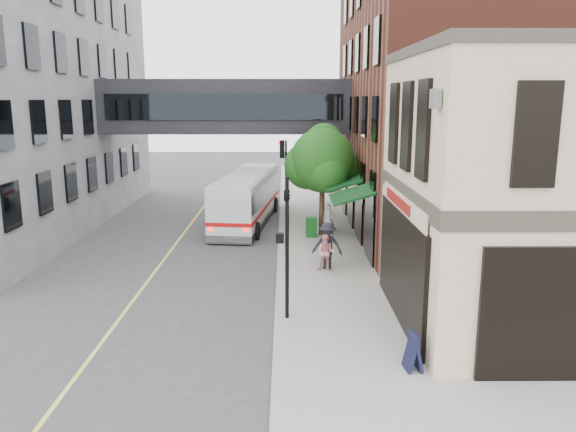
{
  "coord_description": "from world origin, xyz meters",
  "views": [
    {
      "loc": [
        0.34,
        -14.74,
        6.96
      ],
      "look_at": [
        0.44,
        4.51,
        2.91
      ],
      "focal_mm": 35.0,
      "sensor_mm": 36.0,
      "label": 1
    }
  ],
  "objects_px": {
    "bus": "(247,196)",
    "pedestrian_a": "(329,220)",
    "pedestrian_b": "(326,253)",
    "sandwich_board": "(413,351)",
    "newspaper_box": "(311,227)",
    "pedestrian_c": "(327,246)"
  },
  "relations": [
    {
      "from": "bus",
      "to": "pedestrian_a",
      "type": "distance_m",
      "value": 5.75
    },
    {
      "from": "pedestrian_b",
      "to": "sandwich_board",
      "type": "xyz_separation_m",
      "value": [
        1.62,
        -8.42,
        -0.25
      ]
    },
    {
      "from": "pedestrian_a",
      "to": "sandwich_board",
      "type": "distance_m",
      "value": 14.27
    },
    {
      "from": "newspaper_box",
      "to": "sandwich_board",
      "type": "height_order",
      "value": "newspaper_box"
    },
    {
      "from": "pedestrian_c",
      "to": "sandwich_board",
      "type": "distance_m",
      "value": 8.86
    },
    {
      "from": "bus",
      "to": "pedestrian_b",
      "type": "relative_size",
      "value": 7.02
    },
    {
      "from": "pedestrian_c",
      "to": "pedestrian_a",
      "type": "bearing_deg",
      "value": 99.89
    },
    {
      "from": "sandwich_board",
      "to": "pedestrian_c",
      "type": "bearing_deg",
      "value": 92.98
    },
    {
      "from": "sandwich_board",
      "to": "pedestrian_a",
      "type": "bearing_deg",
      "value": 87.18
    },
    {
      "from": "pedestrian_a",
      "to": "pedestrian_c",
      "type": "distance_m",
      "value": 5.54
    },
    {
      "from": "pedestrian_a",
      "to": "pedestrian_b",
      "type": "relative_size",
      "value": 1.11
    },
    {
      "from": "pedestrian_c",
      "to": "sandwich_board",
      "type": "bearing_deg",
      "value": -65.05
    },
    {
      "from": "pedestrian_b",
      "to": "sandwich_board",
      "type": "bearing_deg",
      "value": -65.53
    },
    {
      "from": "pedestrian_b",
      "to": "newspaper_box",
      "type": "relative_size",
      "value": 1.5
    },
    {
      "from": "bus",
      "to": "newspaper_box",
      "type": "relative_size",
      "value": 10.52
    },
    {
      "from": "pedestrian_b",
      "to": "newspaper_box",
      "type": "bearing_deg",
      "value": 106.75
    },
    {
      "from": "bus",
      "to": "pedestrian_c",
      "type": "bearing_deg",
      "value": -67.53
    },
    {
      "from": "bus",
      "to": "pedestrian_c",
      "type": "relative_size",
      "value": 5.47
    },
    {
      "from": "pedestrian_a",
      "to": "sandwich_board",
      "type": "relative_size",
      "value": 1.68
    },
    {
      "from": "pedestrian_b",
      "to": "pedestrian_c",
      "type": "bearing_deg",
      "value": 89.53
    },
    {
      "from": "pedestrian_a",
      "to": "pedestrian_c",
      "type": "relative_size",
      "value": 0.87
    },
    {
      "from": "pedestrian_a",
      "to": "pedestrian_b",
      "type": "distance_m",
      "value": 5.84
    }
  ]
}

